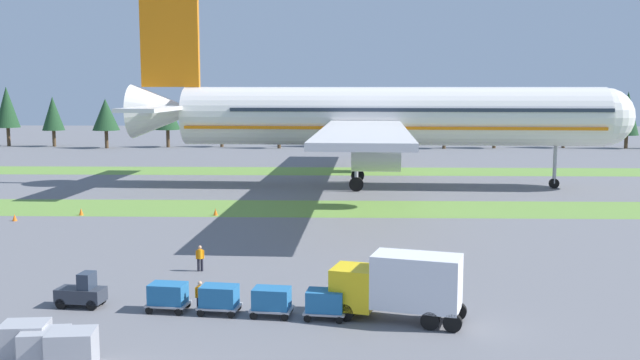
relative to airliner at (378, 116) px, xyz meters
The scene contains 18 objects.
grass_strip_near 21.86m from the airliner, 125.80° to the right, with size 320.00×10.20×0.01m, color olive.
grass_strip_far 21.76m from the airliner, 126.03° to the left, with size 320.00×10.20×0.01m, color olive.
airliner is the anchor object (origin of this frame).
baggage_tug 53.36m from the airliner, 111.12° to the right, with size 2.74×1.62×1.97m.
cargo_dolly_lead 52.38m from the airliner, 105.72° to the right, with size 2.37×1.76×1.55m.
cargo_dolly_second 52.04m from the airliner, 102.52° to the right, with size 2.37×1.76×1.55m.
cargo_dolly_third 51.86m from the airliner, 99.29° to the right, with size 2.37×1.76×1.55m.
cargo_dolly_fourth 51.83m from the airliner, 96.05° to the right, with size 2.37×1.76×1.55m.
catering_truck 51.54m from the airliner, 91.72° to the right, with size 7.32×4.16×3.58m.
ground_crew_marshaller 52.07m from the airliner, 103.75° to the right, with size 0.51×0.36×1.74m.
ground_crew_loader 44.26m from the airliner, 108.67° to the right, with size 0.55×0.36×1.74m.
uld_container_0 60.58m from the airliner, 105.80° to the right, with size 2.00×1.60×1.63m, color #A3A3A8.
uld_container_1 60.57m from the airliner, 108.20° to the right, with size 2.00×1.60×1.71m, color #A3A3A8.
uld_container_2 60.80m from the airliner, 106.98° to the right, with size 2.00×1.60×1.60m, color #A3A3A8.
taxiway_marker_0 36.96m from the airliner, 144.89° to the right, with size 0.44×0.44×0.69m, color orange.
taxiway_marker_1 27.56m from the airliner, 129.08° to the right, with size 0.44×0.44×0.66m, color orange.
taxiway_marker_2 42.74m from the airliner, 145.39° to the right, with size 0.44×0.44×0.62m, color orange.
distant_tree_line 58.51m from the airliner, 100.59° to the left, with size 152.08×10.82×12.36m.
Camera 1 is at (7.08, -26.91, 12.18)m, focal length 40.14 mm.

